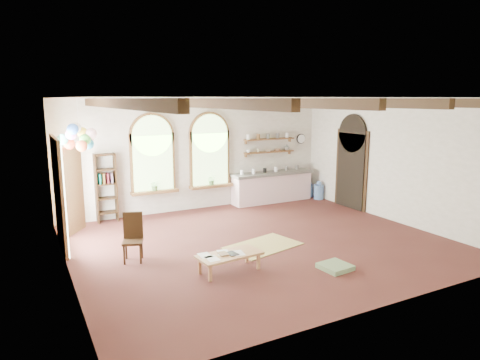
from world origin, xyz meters
TOP-DOWN VIEW (x-y plane):
  - floor at (0.00, 0.00)m, footprint 8.00×8.00m
  - ceiling_beams at (0.00, 0.00)m, footprint 6.20×6.80m
  - window_left at (-1.40, 3.43)m, footprint 1.30×0.28m
  - window_right at (0.30, 3.43)m, footprint 1.30×0.28m
  - left_doorway at (-3.95, 1.80)m, footprint 0.10×1.90m
  - right_doorway at (3.95, 1.50)m, footprint 0.10×1.30m
  - kitchen_counter at (2.30, 3.20)m, footprint 2.68×0.62m
  - wall_shelf_lower at (2.30, 3.38)m, footprint 1.70×0.24m
  - wall_shelf_upper at (2.30, 3.38)m, footprint 1.70×0.24m
  - wall_clock at (3.55, 3.45)m, footprint 0.32×0.04m
  - bookshelf at (-2.70, 3.32)m, footprint 0.53×0.32m
  - coffee_table at (-1.34, -1.15)m, footprint 1.26×0.66m
  - side_chair at (-2.79, 0.22)m, footprint 0.49×0.49m
  - floor_mat at (-0.07, -0.25)m, footprint 1.78×1.32m
  - floor_cushion at (0.49, -1.98)m, footprint 0.58×0.58m
  - water_jug_a at (3.75, 3.20)m, footprint 0.27×0.27m
  - water_jug_b at (3.82, 2.79)m, footprint 0.31×0.31m
  - balloon_cluster at (-3.41, 2.26)m, footprint 0.84×0.94m
  - table_book at (-1.54, -1.12)m, footprint 0.17×0.24m
  - tablet at (-1.30, -1.17)m, footprint 0.21×0.27m
  - potted_plant_left at (-1.40, 3.32)m, footprint 0.27×0.23m
  - potted_plant_right at (0.30, 3.32)m, footprint 0.27×0.23m
  - shelf_cup_a at (1.55, 3.38)m, footprint 0.12×0.10m
  - shelf_cup_b at (1.90, 3.38)m, footprint 0.10×0.10m
  - shelf_bowl_a at (2.25, 3.38)m, footprint 0.22×0.22m
  - shelf_bowl_b at (2.60, 3.38)m, footprint 0.20×0.20m
  - shelf_vase at (2.95, 3.38)m, footprint 0.18×0.18m

SIDE VIEW (x-z plane):
  - floor at x=0.00m, z-range 0.00..0.00m
  - floor_mat at x=-0.07m, z-range 0.00..0.02m
  - floor_cushion at x=0.49m, z-range 0.00..0.09m
  - water_jug_a at x=3.75m, z-range -0.04..0.48m
  - water_jug_b at x=3.82m, z-range -0.04..0.55m
  - side_chair at x=-2.79m, z-range -0.20..0.76m
  - coffee_table at x=-1.34m, z-range 0.13..0.48m
  - tablet at x=-1.30m, z-range 0.35..0.36m
  - table_book at x=-1.54m, z-range 0.35..0.37m
  - kitchen_counter at x=2.30m, z-range 0.01..0.95m
  - potted_plant_left at x=-1.40m, z-range 0.70..1.00m
  - potted_plant_right at x=0.30m, z-range 0.70..1.00m
  - bookshelf at x=-2.70m, z-range 0.00..1.80m
  - right_doorway at x=3.95m, z-range -0.10..2.30m
  - left_doorway at x=-3.95m, z-range -0.10..2.40m
  - wall_shelf_lower at x=2.30m, z-range 1.53..1.57m
  - shelf_bowl_a at x=2.25m, z-range 1.57..1.62m
  - shelf_bowl_b at x=2.60m, z-range 1.57..1.63m
  - shelf_cup_b at x=1.90m, z-range 1.57..1.66m
  - shelf_cup_a at x=1.55m, z-range 1.57..1.67m
  - window_left at x=-1.40m, z-range 0.53..2.73m
  - window_right at x=0.30m, z-range 0.53..2.73m
  - shelf_vase at x=2.95m, z-range 1.57..1.76m
  - wall_clock at x=3.55m, z-range 1.74..2.06m
  - wall_shelf_upper at x=2.30m, z-range 1.93..1.97m
  - balloon_cluster at x=-3.41m, z-range 1.76..2.91m
  - ceiling_beams at x=0.00m, z-range 3.01..3.19m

